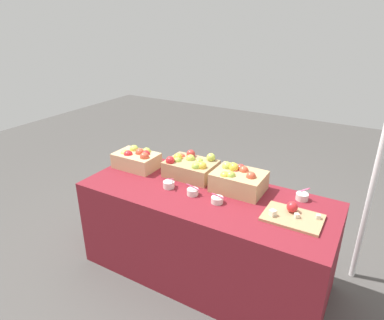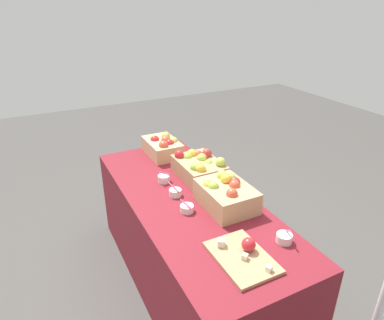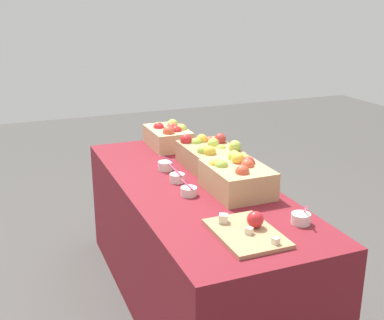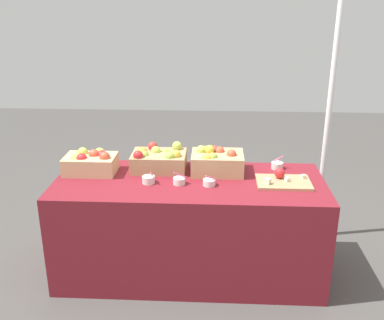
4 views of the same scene
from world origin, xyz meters
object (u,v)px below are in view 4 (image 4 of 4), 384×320
apple_crate_left (91,162)px  tent_pole (327,125)px  apple_crate_middle (158,159)px  sample_bowl_far (179,181)px  sample_bowl_extra (149,179)px  sample_bowl_near (209,182)px  cutting_board_front (283,180)px  apple_crate_right (216,161)px  sample_bowl_mid (277,165)px

apple_crate_left → tent_pole: bearing=14.4°
apple_crate_middle → sample_bowl_far: size_ratio=3.88×
sample_bowl_extra → tent_pole: (1.34, 0.64, 0.23)m
apple_crate_left → sample_bowl_extra: apple_crate_left is taller
sample_bowl_near → sample_bowl_far: bearing=176.5°
cutting_board_front → tent_pole: size_ratio=0.19×
apple_crate_right → sample_bowl_far: size_ratio=3.67×
apple_crate_left → sample_bowl_far: size_ratio=3.60×
apple_crate_right → tent_pole: tent_pole is taller
apple_crate_middle → sample_bowl_far: 0.33m
sample_bowl_far → tent_pole: tent_pole is taller
cutting_board_front → sample_bowl_mid: 0.27m
tent_pole → apple_crate_middle: bearing=-164.2°
apple_crate_left → apple_crate_middle: (0.48, 0.09, -0.00)m
apple_crate_right → sample_bowl_mid: bearing=11.4°
apple_crate_middle → tent_pole: tent_pole is taller
apple_crate_left → sample_bowl_mid: (1.37, 0.15, -0.05)m
sample_bowl_mid → sample_bowl_far: (-0.71, -0.33, -0.00)m
cutting_board_front → apple_crate_left: bearing=174.7°
sample_bowl_far → tent_pole: size_ratio=0.05×
apple_crate_middle → apple_crate_right: size_ratio=1.06×
apple_crate_right → apple_crate_middle: bearing=175.5°
apple_crate_left → apple_crate_right: bearing=3.4°
sample_bowl_near → tent_pole: tent_pole is taller
sample_bowl_far → apple_crate_left: bearing=164.4°
cutting_board_front → apple_crate_right: bearing=158.4°
sample_bowl_extra → apple_crate_right: bearing=26.5°
sample_bowl_mid → tent_pole: 0.57m
apple_crate_left → apple_crate_middle: bearing=10.4°
apple_crate_middle → sample_bowl_mid: apple_crate_middle is taller
sample_bowl_extra → tent_pole: 1.51m
apple_crate_left → sample_bowl_extra: size_ratio=3.60×
apple_crate_middle → sample_bowl_mid: size_ratio=3.73×
apple_crate_middle → sample_bowl_extra: bearing=-97.8°
apple_crate_left → sample_bowl_near: size_ratio=4.17×
apple_crate_right → cutting_board_front: apple_crate_right is taller
sample_bowl_near → sample_bowl_mid: 0.61m
cutting_board_front → tent_pole: tent_pole is taller
apple_crate_right → sample_bowl_mid: apple_crate_right is taller
cutting_board_front → sample_bowl_extra: size_ratio=3.62×
apple_crate_left → sample_bowl_far: 0.69m
apple_crate_right → tent_pole: 0.98m
apple_crate_left → cutting_board_front: bearing=-5.3°
apple_crate_right → sample_bowl_extra: 0.53m
apple_crate_middle → sample_bowl_mid: bearing=3.7°
sample_bowl_far → sample_bowl_extra: 0.21m
apple_crate_middle → tent_pole: bearing=15.8°
sample_bowl_mid → tent_pole: size_ratio=0.05×
apple_crate_middle → sample_bowl_extra: apple_crate_middle is taller
sample_bowl_mid → sample_bowl_extra: sample_bowl_mid is taller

